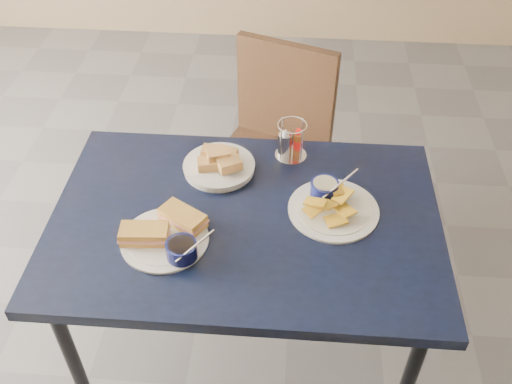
# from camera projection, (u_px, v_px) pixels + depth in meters

# --- Properties ---
(ground) EXTENTS (6.00, 6.00, 0.00)m
(ground) POSITION_uv_depth(u_px,v_px,m) (198.00, 317.00, 2.38)
(ground) COLOR #545559
(ground) RESTS_ON ground
(dining_table) EXTENTS (1.21, 0.81, 0.75)m
(dining_table) POSITION_uv_depth(u_px,v_px,m) (246.00, 232.00, 1.81)
(dining_table) COLOR black
(dining_table) RESTS_ON ground
(chair_far) EXTENTS (0.55, 0.55, 0.91)m
(chair_far) POSITION_uv_depth(u_px,v_px,m) (269.00, 136.00, 2.44)
(chair_far) COLOR black
(chair_far) RESTS_ON ground
(sandwich_plate) EXTENTS (0.30, 0.27, 0.12)m
(sandwich_plate) POSITION_uv_depth(u_px,v_px,m) (168.00, 235.00, 1.67)
(sandwich_plate) COLOR white
(sandwich_plate) RESTS_ON dining_table
(plantain_plate) EXTENTS (0.28, 0.28, 0.12)m
(plantain_plate) POSITION_uv_depth(u_px,v_px,m) (330.00, 202.00, 1.78)
(plantain_plate) COLOR white
(plantain_plate) RESTS_ON dining_table
(bread_basket) EXTENTS (0.24, 0.24, 0.08)m
(bread_basket) POSITION_uv_depth(u_px,v_px,m) (219.00, 164.00, 1.91)
(bread_basket) COLOR white
(bread_basket) RESTS_ON dining_table
(condiment_caddy) EXTENTS (0.11, 0.11, 0.14)m
(condiment_caddy) POSITION_uv_depth(u_px,v_px,m) (290.00, 143.00, 1.95)
(condiment_caddy) COLOR silver
(condiment_caddy) RESTS_ON dining_table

